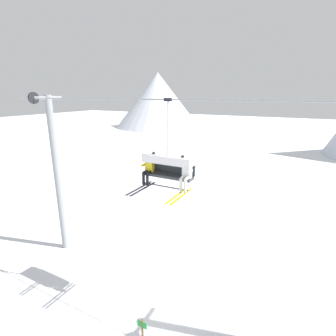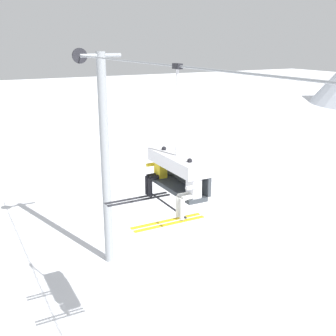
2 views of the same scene
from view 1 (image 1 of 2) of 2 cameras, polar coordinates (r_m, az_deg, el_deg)
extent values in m
plane|color=white|center=(13.61, 0.93, -24.39)|extent=(200.00, 200.00, 0.00)
cone|color=silver|center=(71.98, -2.21, 14.51)|extent=(22.49, 22.49, 14.08)
cylinder|color=gray|center=(15.65, -22.92, -1.83)|extent=(0.36, 0.36, 8.74)
cylinder|color=gray|center=(15.01, -24.69, 13.73)|extent=(0.16, 1.60, 0.16)
cylinder|color=black|center=(14.53, -27.22, 13.40)|extent=(0.08, 0.56, 0.56)
cylinder|color=gray|center=(9.39, 2.36, 14.63)|extent=(17.49, 0.05, 0.05)
cube|color=#33383D|center=(10.05, 0.00, -1.70)|extent=(1.98, 0.48, 0.10)
cube|color=#33383D|center=(10.21, 0.74, 0.19)|extent=(1.98, 0.08, 0.45)
cube|color=silver|center=(9.92, 0.16, 1.97)|extent=(2.02, 0.68, 0.30)
cylinder|color=black|center=(9.89, -0.87, -4.02)|extent=(1.98, 0.04, 0.04)
cylinder|color=silver|center=(9.66, 0.00, 8.48)|extent=(0.07, 0.07, 1.98)
cube|color=black|center=(9.58, 0.00, 14.67)|extent=(0.28, 0.12, 0.12)
cube|color=yellow|center=(10.33, -3.98, 0.55)|extent=(0.32, 0.22, 0.52)
sphere|color=maroon|center=(10.24, -4.02, 2.48)|extent=(0.22, 0.22, 0.22)
ellipsoid|color=black|center=(10.16, -4.32, 2.36)|extent=(0.17, 0.04, 0.08)
cylinder|color=black|center=(10.30, -4.88, -0.80)|extent=(0.11, 0.34, 0.11)
cylinder|color=black|center=(10.21, -4.04, -0.93)|extent=(0.11, 0.34, 0.11)
cylinder|color=black|center=(10.23, -5.36, -2.32)|extent=(0.11, 0.11, 0.48)
cylinder|color=black|center=(10.14, -4.52, -2.47)|extent=(0.11, 0.11, 0.48)
cube|color=#232328|center=(10.10, -6.24, -4.35)|extent=(0.09, 1.70, 0.02)
cube|color=#232328|center=(10.00, -5.40, -4.52)|extent=(0.09, 1.70, 0.02)
cylinder|color=yellow|center=(10.29, -5.31, 0.69)|extent=(0.09, 0.30, 0.09)
cylinder|color=yellow|center=(10.15, -3.12, 2.32)|extent=(0.09, 0.09, 0.30)
sphere|color=black|center=(10.11, -3.14, 3.26)|extent=(0.11, 0.11, 0.11)
cube|color=silver|center=(9.61, 4.17, -0.64)|extent=(0.32, 0.22, 0.52)
sphere|color=#284C93|center=(9.51, 4.21, 1.43)|extent=(0.22, 0.22, 0.22)
ellipsoid|color=black|center=(9.42, 3.96, 1.29)|extent=(0.17, 0.04, 0.08)
cylinder|color=silver|center=(9.56, 3.24, -2.10)|extent=(0.11, 0.34, 0.11)
cylinder|color=silver|center=(9.49, 4.21, -2.25)|extent=(0.11, 0.34, 0.11)
cylinder|color=silver|center=(9.49, 2.79, -3.75)|extent=(0.11, 0.11, 0.48)
cylinder|color=silver|center=(9.42, 3.76, -3.92)|extent=(0.11, 0.11, 0.48)
cube|color=gold|center=(9.34, 1.98, -5.98)|extent=(0.09, 1.70, 0.02)
cube|color=gold|center=(9.27, 2.97, -6.16)|extent=(0.09, 1.70, 0.02)
cylinder|color=silver|center=(9.59, 3.19, 1.51)|extent=(0.09, 0.09, 0.30)
sphere|color=black|center=(9.55, 3.20, 2.50)|extent=(0.11, 0.11, 0.11)
cylinder|color=silver|center=(9.39, 4.84, -0.79)|extent=(0.09, 0.30, 0.09)
cube|color=#198C33|center=(10.16, -5.67, -30.80)|extent=(0.36, 0.02, 0.24)
camera|label=2|loc=(5.37, 74.16, 8.14)|focal=45.00mm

